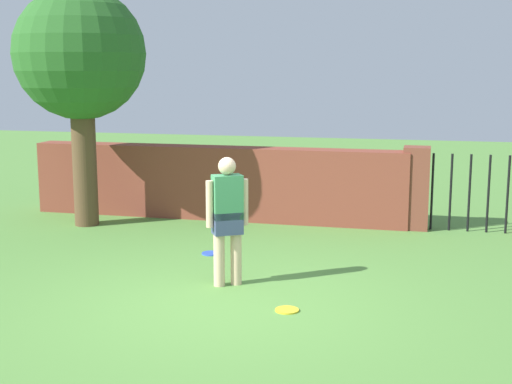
{
  "coord_description": "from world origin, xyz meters",
  "views": [
    {
      "loc": [
        2.21,
        -7.46,
        2.68
      ],
      "look_at": [
        -0.09,
        1.82,
        1.0
      ],
      "focal_mm": 49.18,
      "sensor_mm": 36.0,
      "label": 1
    }
  ],
  "objects_px": {
    "tree": "(80,57)",
    "person": "(227,215)",
    "frisbee_yellow": "(287,310)",
    "frisbee_blue": "(211,253)"
  },
  "relations": [
    {
      "from": "tree",
      "to": "frisbee_yellow",
      "type": "xyz_separation_m",
      "value": [
        4.27,
        -3.51,
        -2.87
      ]
    },
    {
      "from": "frisbee_yellow",
      "to": "person",
      "type": "bearing_deg",
      "value": 139.99
    },
    {
      "from": "tree",
      "to": "frisbee_yellow",
      "type": "distance_m",
      "value": 6.22
    },
    {
      "from": "person",
      "to": "frisbee_yellow",
      "type": "distance_m",
      "value": 1.49
    },
    {
      "from": "tree",
      "to": "frisbee_blue",
      "type": "distance_m",
      "value": 4.16
    },
    {
      "from": "tree",
      "to": "person",
      "type": "xyz_separation_m",
      "value": [
        3.35,
        -2.74,
        -1.98
      ]
    },
    {
      "from": "person",
      "to": "frisbee_yellow",
      "type": "height_order",
      "value": "person"
    },
    {
      "from": "tree",
      "to": "person",
      "type": "height_order",
      "value": "tree"
    },
    {
      "from": "tree",
      "to": "frisbee_yellow",
      "type": "bearing_deg",
      "value": -39.41
    },
    {
      "from": "frisbee_yellow",
      "to": "frisbee_blue",
      "type": "bearing_deg",
      "value": 126.31
    }
  ]
}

